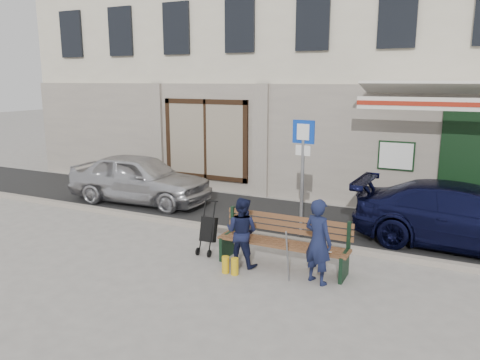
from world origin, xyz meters
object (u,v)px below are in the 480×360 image
Objects in this scene: stroller at (208,230)px; car_silver at (140,178)px; man at (318,241)px; woman at (242,232)px; parking_sign at (303,162)px; bench at (280,243)px; car_navy at (467,217)px.

car_silver is at bearing 141.92° from stroller.
man reaches higher than woman.
parking_sign is at bearing -40.40° from man.
car_silver is 5.71m from bench.
car_navy is 1.84× the size of bench.
parking_sign is 2.07m from woman.
car_navy is 3.47× the size of woman.
car_navy is (8.08, 0.01, -0.04)m from car_silver.
man is at bearing 145.52° from car_navy.
bench is 0.91m from man.
car_navy is at bearing 26.12° from stroller.
parking_sign is 1.99× the size of woman.
stroller is at bearing -16.04° from woman.
car_silver is 0.90× the size of car_navy.
man is 1.13× the size of woman.
car_navy is 3.43m from parking_sign.
man is 1.40× the size of stroller.
woman is (-0.65, -0.23, 0.18)m from bench.
car_navy is 3.92m from bench.
man is (5.90, -2.90, 0.04)m from car_silver.
car_silver is at bearing 153.47° from bench.
car_navy is 3.07× the size of man.
car_navy is 3.63m from man.
parking_sign reaches higher than stroller.
bench is at bearing -0.48° from man.
stroller is at bearing 121.74° from car_navy.
parking_sign is (4.99, -1.07, 1.00)m from car_silver.
car_silver is 1.66× the size of bench.
car_navy reaches higher than woman.
man is at bearing -23.57° from bench.
car_silver reaches higher than stroller.
man is (-2.18, -2.90, 0.08)m from car_navy.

